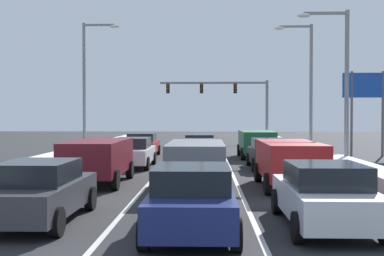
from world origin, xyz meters
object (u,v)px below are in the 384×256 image
object	(u,v)px
sedan_white_right_lane_nearest	(324,195)
street_lamp_right_mid	(306,77)
sedan_tan_center_lane_fourth	(200,147)
suv_maroon_left_lane_second	(98,157)
sedan_navy_center_lane_nearest	(192,199)
street_lamp_left_mid	(89,76)
sedan_white_left_lane_third	(133,152)
traffic_light_gantry	(229,95)
sedan_charcoal_left_lane_nearest	(39,191)
roadside_sign_right	(367,94)
suv_red_right_lane_second	(289,160)
sedan_silver_center_lane_third	(200,155)
suv_green_right_lane_fourth	(256,142)
sedan_black_right_lane_third	(269,153)
street_lamp_right_near	(340,73)
suv_gray_center_lane_second	(196,161)
sedan_red_left_lane_fourth	(142,145)

from	to	relation	value
sedan_white_right_lane_nearest	street_lamp_right_mid	size ratio (longest dim) A/B	0.50
sedan_tan_center_lane_fourth	suv_maroon_left_lane_second	world-z (taller)	suv_maroon_left_lane_second
sedan_white_right_lane_nearest	sedan_navy_center_lane_nearest	world-z (taller)	same
street_lamp_right_mid	street_lamp_left_mid	size ratio (longest dim) A/B	0.97
sedan_white_left_lane_third	traffic_light_gantry	size ratio (longest dim) A/B	0.41
traffic_light_gantry	sedan_tan_center_lane_fourth	bearing A→B (deg)	-97.28
sedan_charcoal_left_lane_nearest	suv_maroon_left_lane_second	bearing A→B (deg)	90.49
sedan_white_right_lane_nearest	roadside_sign_right	size ratio (longest dim) A/B	0.82
suv_red_right_lane_second	sedan_white_left_lane_third	size ratio (longest dim) A/B	1.09
sedan_white_right_lane_nearest	sedan_silver_center_lane_third	distance (m)	12.41
sedan_white_right_lane_nearest	sedan_charcoal_left_lane_nearest	bearing A→B (deg)	176.87
suv_red_right_lane_second	sedan_white_right_lane_nearest	bearing A→B (deg)	-92.02
suv_green_right_lane_fourth	sedan_white_left_lane_third	bearing A→B (deg)	-139.19
sedan_black_right_lane_third	street_lamp_right_near	distance (m)	5.51
suv_red_right_lane_second	suv_green_right_lane_fourth	size ratio (longest dim) A/B	1.00
traffic_light_gantry	street_lamp_right_near	world-z (taller)	street_lamp_right_near
suv_gray_center_lane_second	sedan_red_left_lane_fourth	xyz separation A→B (m)	(-3.76, 14.14, -0.25)
suv_green_right_lane_fourth	sedan_charcoal_left_lane_nearest	bearing A→B (deg)	-110.73
suv_maroon_left_lane_second	street_lamp_right_near	size ratio (longest dim) A/B	0.62
suv_maroon_left_lane_second	street_lamp_right_mid	distance (m)	19.60
traffic_light_gantry	sedan_white_left_lane_third	bearing A→B (deg)	-103.30
suv_green_right_lane_fourth	roadside_sign_right	xyz separation A→B (m)	(7.30, 1.52, 3.00)
suv_green_right_lane_fourth	suv_maroon_left_lane_second	world-z (taller)	same
sedan_white_right_lane_nearest	street_lamp_left_mid	world-z (taller)	street_lamp_left_mid
sedan_silver_center_lane_third	street_lamp_right_mid	xyz separation A→B (m)	(7.18, 10.93, 4.51)
street_lamp_right_near	roadside_sign_right	size ratio (longest dim) A/B	1.45
suv_gray_center_lane_second	roadside_sign_right	bearing A→B (deg)	54.19
sedan_black_right_lane_third	sedan_red_left_lane_fourth	distance (m)	10.18
sedan_white_right_lane_nearest	sedan_black_right_lane_third	bearing A→B (deg)	88.55
sedan_white_right_lane_nearest	suv_green_right_lane_fourth	size ratio (longest dim) A/B	0.92
suv_red_right_lane_second	street_lamp_right_near	xyz separation A→B (m)	(3.75, 7.49, 3.77)
street_lamp_right_near	roadside_sign_right	xyz separation A→B (m)	(3.64, 7.03, -0.76)
suv_red_right_lane_second	sedan_white_left_lane_third	bearing A→B (deg)	133.54
sedan_red_left_lane_fourth	street_lamp_right_mid	bearing A→B (deg)	14.36
street_lamp_right_near	sedan_charcoal_left_lane_nearest	bearing A→B (deg)	-128.77
suv_red_right_lane_second	suv_gray_center_lane_second	bearing A→B (deg)	-173.21
sedan_navy_center_lane_nearest	sedan_tan_center_lane_fourth	bearing A→B (deg)	90.32
sedan_silver_center_lane_third	street_lamp_right_near	distance (m)	8.35
street_lamp_right_mid	sedan_red_left_lane_fourth	bearing A→B (deg)	-165.64
sedan_white_right_lane_nearest	street_lamp_left_mid	size ratio (longest dim) A/B	0.49
sedan_tan_center_lane_fourth	street_lamp_right_mid	bearing A→B (deg)	34.30
sedan_tan_center_lane_fourth	sedan_charcoal_left_lane_nearest	world-z (taller)	same
suv_red_right_lane_second	street_lamp_right_near	world-z (taller)	street_lamp_right_near
sedan_black_right_lane_third	street_lamp_right_near	bearing A→B (deg)	14.19
sedan_navy_center_lane_nearest	traffic_light_gantry	size ratio (longest dim) A/B	0.41
sedan_navy_center_lane_nearest	traffic_light_gantry	bearing A→B (deg)	86.30
sedan_red_left_lane_fourth	suv_red_right_lane_second	bearing A→B (deg)	-62.58
sedan_silver_center_lane_third	street_lamp_right_mid	bearing A→B (deg)	56.70
sedan_black_right_lane_third	sedan_charcoal_left_lane_nearest	size ratio (longest dim) A/B	1.00
sedan_white_right_lane_nearest	street_lamp_right_near	distance (m)	15.00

